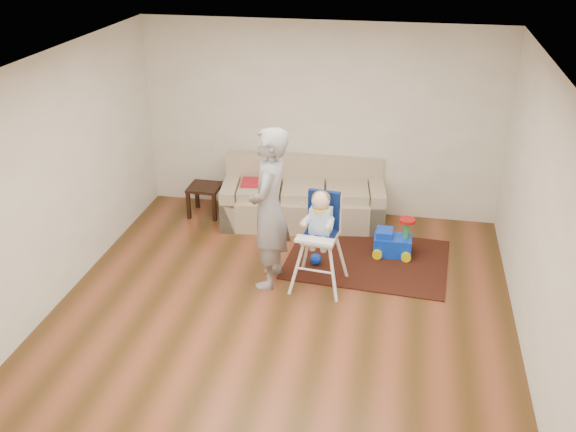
% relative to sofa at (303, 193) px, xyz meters
% --- Properties ---
extents(ground, '(5.50, 5.50, 0.00)m').
position_rel_sofa_xyz_m(ground, '(0.16, -2.30, -0.43)').
color(ground, '#4A3013').
rests_on(ground, ground).
extents(room_envelope, '(5.04, 5.52, 2.72)m').
position_rel_sofa_xyz_m(room_envelope, '(0.16, -1.77, 1.45)').
color(room_envelope, beige).
rests_on(room_envelope, ground).
extents(sofa, '(2.32, 1.20, 0.86)m').
position_rel_sofa_xyz_m(sofa, '(0.00, 0.00, 0.00)').
color(sofa, tan).
rests_on(sofa, ground).
extents(side_table, '(0.44, 0.44, 0.44)m').
position_rel_sofa_xyz_m(side_table, '(-1.42, -0.03, -0.21)').
color(side_table, black).
rests_on(side_table, ground).
extents(area_rug, '(2.06, 1.60, 0.02)m').
position_rel_sofa_xyz_m(area_rug, '(0.99, -0.93, -0.42)').
color(area_rug, black).
rests_on(area_rug, ground).
extents(ride_on_toy, '(0.47, 0.34, 0.51)m').
position_rel_sofa_xyz_m(ride_on_toy, '(1.28, -0.74, -0.16)').
color(ride_on_toy, blue).
rests_on(ride_on_toy, area_rug).
extents(toy_ball, '(0.14, 0.14, 0.14)m').
position_rel_sofa_xyz_m(toy_ball, '(0.37, -1.19, -0.34)').
color(toy_ball, blue).
rests_on(toy_ball, area_rug).
extents(high_chair, '(0.61, 0.61, 1.21)m').
position_rel_sofa_xyz_m(high_chair, '(0.47, -1.64, 0.15)').
color(high_chair, white).
rests_on(high_chair, ground).
extents(adult, '(0.48, 0.71, 1.91)m').
position_rel_sofa_xyz_m(adult, '(-0.11, -1.67, 0.52)').
color(adult, gray).
rests_on(adult, ground).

